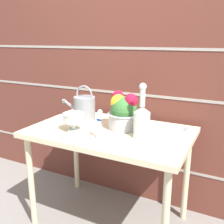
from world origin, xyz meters
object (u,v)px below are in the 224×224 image
at_px(watering_can, 84,107).
at_px(glass_decanter, 142,120).
at_px(wire_tray, 165,132).
at_px(crystal_pedestal_bowl, 73,119).
at_px(flower_planter, 123,112).
at_px(figurine_vase, 100,127).

height_order(watering_can, glass_decanter, glass_decanter).
bearing_deg(glass_decanter, wire_tray, 49.41).
distance_m(crystal_pedestal_bowl, wire_tray, 0.62).
height_order(flower_planter, figurine_vase, flower_planter).
bearing_deg(wire_tray, flower_planter, -174.76).
xyz_separation_m(watering_can, crystal_pedestal_bowl, (0.07, -0.25, -0.01)).
relative_size(watering_can, flower_planter, 1.18).
bearing_deg(flower_planter, figurine_vase, -100.92).
relative_size(flower_planter, glass_decanter, 0.74).
distance_m(crystal_pedestal_bowl, flower_planter, 0.35).
relative_size(watering_can, wire_tray, 1.09).
relative_size(figurine_vase, wire_tray, 0.68).
bearing_deg(watering_can, glass_decanter, -16.63).
height_order(flower_planter, glass_decanter, glass_decanter).
height_order(crystal_pedestal_bowl, figurine_vase, figurine_vase).
height_order(watering_can, figurine_vase, watering_can).
relative_size(crystal_pedestal_bowl, glass_decanter, 0.43).
distance_m(watering_can, wire_tray, 0.66).
bearing_deg(crystal_pedestal_bowl, watering_can, 106.45).
xyz_separation_m(watering_can, flower_planter, (0.36, -0.05, 0.02)).
bearing_deg(wire_tray, watering_can, 177.85).
height_order(glass_decanter, wire_tray, glass_decanter).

